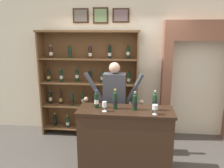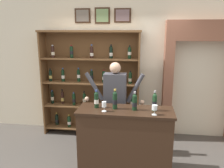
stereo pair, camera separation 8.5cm
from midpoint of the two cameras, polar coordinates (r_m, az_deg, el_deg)
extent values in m
cube|color=beige|center=(4.87, 3.30, 5.22)|extent=(12.00, 0.16, 3.03)
cube|color=#382316|center=(4.87, -6.86, 16.62)|extent=(0.32, 0.02, 0.29)
cube|color=slate|center=(4.85, -6.90, 16.63)|extent=(0.26, 0.01, 0.23)
cube|color=#382316|center=(4.78, -1.90, 16.76)|extent=(0.31, 0.02, 0.32)
cube|color=#739662|center=(4.77, -1.93, 16.77)|extent=(0.25, 0.01, 0.25)
cube|color=#382316|center=(4.73, 3.21, 16.78)|extent=(0.34, 0.02, 0.28)
cube|color=#705C62|center=(4.72, 3.19, 16.79)|extent=(0.27, 0.01, 0.22)
cube|color=brown|center=(5.04, -16.00, 0.24)|extent=(0.03, 0.35, 2.20)
cube|color=brown|center=(4.62, 7.16, -0.53)|extent=(0.03, 0.35, 2.20)
cube|color=brown|center=(4.89, -4.51, 0.33)|extent=(2.01, 0.02, 2.20)
cube|color=brown|center=(5.05, -4.71, -10.81)|extent=(1.95, 0.33, 0.03)
cylinder|color=black|center=(5.25, -13.16, -8.85)|extent=(0.08, 0.08, 0.19)
sphere|color=black|center=(5.22, -13.22, -7.80)|extent=(0.07, 0.07, 0.07)
cylinder|color=black|center=(5.20, -13.24, -7.43)|extent=(0.03, 0.03, 0.08)
cylinder|color=#B79338|center=(5.19, -13.26, -7.10)|extent=(0.04, 0.04, 0.03)
cylinder|color=black|center=(5.26, -13.15, -8.94)|extent=(0.08, 0.08, 0.06)
cylinder|color=#19381E|center=(5.09, -10.19, -9.40)|extent=(0.08, 0.08, 0.20)
sphere|color=#19381E|center=(5.05, -10.24, -8.28)|extent=(0.07, 0.07, 0.07)
cylinder|color=#19381E|center=(5.04, -10.25, -7.98)|extent=(0.03, 0.03, 0.07)
cylinder|color=#B79338|center=(5.03, -10.27, -7.71)|extent=(0.03, 0.03, 0.03)
cylinder|color=silver|center=(5.10, -10.18, -9.55)|extent=(0.08, 0.08, 0.06)
cylinder|color=black|center=(5.02, -6.39, -9.59)|extent=(0.08, 0.08, 0.20)
sphere|color=black|center=(4.98, -6.42, -8.47)|extent=(0.07, 0.07, 0.07)
cylinder|color=black|center=(4.97, -6.43, -8.08)|extent=(0.03, 0.03, 0.08)
cylinder|color=black|center=(4.95, -6.44, -7.75)|extent=(0.03, 0.03, 0.03)
cylinder|color=silver|center=(5.03, -6.38, -9.91)|extent=(0.08, 0.08, 0.06)
cylinder|color=black|center=(4.97, -2.74, -9.81)|extent=(0.08, 0.08, 0.19)
sphere|color=black|center=(4.93, -2.75, -8.70)|extent=(0.07, 0.07, 0.07)
cylinder|color=black|center=(4.92, -2.76, -8.45)|extent=(0.03, 0.03, 0.06)
cylinder|color=black|center=(4.91, -2.76, -8.22)|extent=(0.04, 0.04, 0.03)
cylinder|color=silver|center=(4.97, -2.74, -9.77)|extent=(0.08, 0.08, 0.06)
cylinder|color=#19381E|center=(4.90, 0.70, -10.14)|extent=(0.08, 0.08, 0.19)
sphere|color=#19381E|center=(4.86, 0.70, -9.04)|extent=(0.07, 0.07, 0.07)
cylinder|color=#19381E|center=(4.85, 0.70, -8.73)|extent=(0.03, 0.03, 0.07)
cylinder|color=black|center=(4.84, 0.70, -8.46)|extent=(0.04, 0.04, 0.03)
cylinder|color=beige|center=(4.91, 0.70, -10.28)|extent=(0.08, 0.08, 0.06)
cylinder|color=black|center=(4.90, 4.25, -10.23)|extent=(0.08, 0.08, 0.19)
sphere|color=black|center=(4.86, 4.27, -9.15)|extent=(0.07, 0.07, 0.07)
cylinder|color=black|center=(4.85, 4.28, -8.91)|extent=(0.03, 0.03, 0.06)
cylinder|color=#99999E|center=(4.84, 4.28, -8.71)|extent=(0.03, 0.03, 0.03)
cylinder|color=silver|center=(4.90, 4.25, -10.30)|extent=(0.08, 0.08, 0.06)
cube|color=brown|center=(4.87, -4.82, -5.43)|extent=(1.95, 0.33, 0.02)
cylinder|color=black|center=(5.09, -14.22, -3.42)|extent=(0.07, 0.07, 0.23)
sphere|color=black|center=(5.06, -14.30, -2.09)|extent=(0.06, 0.06, 0.06)
cylinder|color=black|center=(5.05, -14.32, -1.84)|extent=(0.03, 0.03, 0.06)
cylinder|color=navy|center=(5.05, -14.33, -1.63)|extent=(0.03, 0.03, 0.03)
cylinder|color=beige|center=(5.09, -14.22, -3.50)|extent=(0.07, 0.07, 0.07)
cylinder|color=black|center=(5.02, -11.81, -3.53)|extent=(0.07, 0.07, 0.23)
sphere|color=black|center=(4.99, -11.88, -2.19)|extent=(0.06, 0.06, 0.06)
cylinder|color=black|center=(4.98, -11.90, -1.78)|extent=(0.03, 0.03, 0.08)
cylinder|color=black|center=(4.97, -11.92, -1.43)|extent=(0.03, 0.03, 0.03)
cylinder|color=tan|center=(5.03, -11.80, -3.77)|extent=(0.07, 0.07, 0.07)
cylinder|color=#19381E|center=(4.89, -9.02, -3.94)|extent=(0.07, 0.07, 0.22)
sphere|color=#19381E|center=(4.86, -9.07, -2.64)|extent=(0.06, 0.06, 0.06)
cylinder|color=#19381E|center=(4.85, -9.08, -2.38)|extent=(0.03, 0.03, 0.06)
cylinder|color=navy|center=(4.85, -9.09, -2.17)|extent=(0.03, 0.03, 0.03)
cylinder|color=black|center=(4.89, -9.01, -4.09)|extent=(0.07, 0.07, 0.07)
cylinder|color=#19381E|center=(4.87, -6.45, -3.97)|extent=(0.07, 0.07, 0.21)
sphere|color=#19381E|center=(4.84, -6.49, -2.70)|extent=(0.06, 0.06, 0.06)
cylinder|color=#19381E|center=(4.83, -6.50, -2.31)|extent=(0.03, 0.03, 0.08)
cylinder|color=black|center=(4.82, -6.51, -1.97)|extent=(0.03, 0.03, 0.03)
cylinder|color=beige|center=(4.87, -6.45, -3.99)|extent=(0.07, 0.07, 0.07)
cylinder|color=black|center=(4.83, -3.64, -3.93)|extent=(0.07, 0.07, 0.23)
sphere|color=black|center=(4.80, -3.66, -2.54)|extent=(0.06, 0.06, 0.06)
cylinder|color=black|center=(4.79, -3.66, -2.14)|extent=(0.03, 0.03, 0.08)
cylinder|color=maroon|center=(4.78, -3.67, -1.79)|extent=(0.03, 0.03, 0.03)
cylinder|color=black|center=(4.83, -3.64, -3.96)|extent=(0.07, 0.07, 0.07)
cylinder|color=black|center=(4.78, -0.41, -4.19)|extent=(0.07, 0.07, 0.22)
sphere|color=black|center=(4.75, -0.41, -2.88)|extent=(0.06, 0.06, 0.06)
cylinder|color=black|center=(4.74, -0.42, -2.45)|extent=(0.03, 0.03, 0.08)
cylinder|color=#99999E|center=(4.73, -0.42, -2.08)|extent=(0.03, 0.03, 0.03)
cylinder|color=silver|center=(4.79, -0.41, -4.52)|extent=(0.07, 0.07, 0.07)
cylinder|color=#19381E|center=(4.77, 2.36, -4.17)|extent=(0.07, 0.07, 0.23)
sphere|color=#19381E|center=(4.73, 2.37, -2.76)|extent=(0.06, 0.06, 0.06)
cylinder|color=#19381E|center=(4.73, 2.38, -2.44)|extent=(0.03, 0.03, 0.07)
cylinder|color=#99999E|center=(4.72, 2.38, -2.16)|extent=(0.03, 0.03, 0.03)
cylinder|color=silver|center=(4.78, 2.36, -4.37)|extent=(0.07, 0.07, 0.07)
cylinder|color=#19381E|center=(4.70, 5.51, -4.57)|extent=(0.07, 0.07, 0.22)
sphere|color=#19381E|center=(4.66, 5.54, -3.22)|extent=(0.06, 0.06, 0.06)
cylinder|color=#19381E|center=(4.66, 5.55, -2.86)|extent=(0.03, 0.03, 0.07)
cylinder|color=navy|center=(4.65, 5.56, -2.56)|extent=(0.03, 0.03, 0.03)
cylinder|color=silver|center=(4.70, 5.50, -4.74)|extent=(0.07, 0.07, 0.07)
cube|color=brown|center=(4.73, -4.94, 0.31)|extent=(1.95, 0.33, 0.02)
cylinder|color=black|center=(4.96, -14.67, 1.87)|extent=(0.07, 0.07, 0.20)
sphere|color=black|center=(4.94, -14.74, 3.05)|extent=(0.07, 0.07, 0.07)
cylinder|color=black|center=(4.94, -14.76, 3.36)|extent=(0.03, 0.03, 0.06)
cylinder|color=black|center=(4.93, -14.77, 3.61)|extent=(0.03, 0.03, 0.03)
cylinder|color=tan|center=(4.96, -14.66, 1.74)|extent=(0.07, 0.07, 0.06)
cylinder|color=black|center=(4.87, -11.67, 1.90)|extent=(0.07, 0.07, 0.21)
sphere|color=black|center=(4.85, -11.74, 3.18)|extent=(0.07, 0.07, 0.07)
cylinder|color=black|center=(4.84, -11.75, 3.53)|extent=(0.03, 0.03, 0.07)
cylinder|color=navy|center=(4.84, -11.77, 3.83)|extent=(0.03, 0.03, 0.03)
cylinder|color=silver|center=(4.87, -11.67, 1.76)|extent=(0.07, 0.07, 0.07)
cylinder|color=black|center=(4.79, -7.85, 1.88)|extent=(0.07, 0.07, 0.21)
sphere|color=black|center=(4.77, -7.89, 3.20)|extent=(0.07, 0.07, 0.07)
cylinder|color=black|center=(4.77, -7.90, 3.56)|extent=(0.03, 0.03, 0.07)
cylinder|color=navy|center=(4.76, -7.91, 3.87)|extent=(0.03, 0.03, 0.03)
cylinder|color=silver|center=(4.79, -7.85, 1.97)|extent=(0.07, 0.07, 0.07)
cylinder|color=black|center=(4.70, -4.60, 1.70)|extent=(0.07, 0.07, 0.21)
sphere|color=black|center=(4.68, -4.63, 3.01)|extent=(0.07, 0.07, 0.07)
cylinder|color=black|center=(4.67, -4.63, 3.28)|extent=(0.03, 0.03, 0.06)
cylinder|color=navy|center=(4.67, -4.64, 3.50)|extent=(0.03, 0.03, 0.03)
cylinder|color=black|center=(4.70, -4.61, 1.78)|extent=(0.07, 0.07, 0.07)
cylinder|color=#19381E|center=(4.68, -1.56, 1.63)|extent=(0.07, 0.07, 0.20)
sphere|color=#19381E|center=(4.66, -1.57, 2.87)|extent=(0.07, 0.07, 0.07)
cylinder|color=#19381E|center=(4.66, -1.57, 3.20)|extent=(0.02, 0.02, 0.06)
cylinder|color=maroon|center=(4.65, -1.57, 3.47)|extent=(0.03, 0.03, 0.03)
cylinder|color=silver|center=(4.68, -1.56, 1.50)|extent=(0.07, 0.07, 0.06)
cylinder|color=black|center=(4.61, 1.82, 1.42)|extent=(0.07, 0.07, 0.20)
sphere|color=black|center=(4.59, 1.83, 2.69)|extent=(0.07, 0.07, 0.07)
cylinder|color=black|center=(4.58, 1.84, 3.05)|extent=(0.03, 0.03, 0.07)
cylinder|color=navy|center=(4.58, 1.84, 3.36)|extent=(0.03, 0.03, 0.03)
cylinder|color=silver|center=(4.61, 1.82, 1.44)|extent=(0.07, 0.07, 0.06)
cylinder|color=#19381E|center=(4.59, 5.11, 1.32)|extent=(0.07, 0.07, 0.20)
sphere|color=#19381E|center=(4.57, 5.14, 2.58)|extent=(0.07, 0.07, 0.07)
cylinder|color=#19381E|center=(4.56, 5.15, 2.90)|extent=(0.03, 0.03, 0.06)
cylinder|color=black|center=(4.56, 5.15, 3.16)|extent=(0.03, 0.03, 0.03)
cylinder|color=beige|center=(4.59, 5.11, 1.07)|extent=(0.07, 0.07, 0.06)
cube|color=brown|center=(4.64, -5.07, 6.34)|extent=(1.95, 0.33, 0.02)
cylinder|color=black|center=(4.82, -14.10, 7.60)|extent=(0.07, 0.07, 0.20)
sphere|color=black|center=(4.81, -14.17, 8.86)|extent=(0.07, 0.07, 0.07)
cylinder|color=black|center=(4.80, -14.19, 9.11)|extent=(0.03, 0.03, 0.06)
cylinder|color=#99999E|center=(4.80, -14.20, 9.32)|extent=(0.04, 0.04, 0.03)
cylinder|color=beige|center=(4.82, -14.09, 7.43)|extent=(0.07, 0.07, 0.06)
cylinder|color=black|center=(4.71, -9.57, 7.70)|extent=(0.07, 0.07, 0.20)
sphere|color=black|center=(4.70, -9.63, 8.99)|extent=(0.07, 0.07, 0.07)
cylinder|color=black|center=(4.69, -9.64, 9.26)|extent=(0.03, 0.03, 0.06)
cylinder|color=maroon|center=(4.69, -9.65, 9.47)|extent=(0.03, 0.03, 0.03)
cylinder|color=black|center=(4.70, -9.58, 7.78)|extent=(0.07, 0.07, 0.06)
cylinder|color=black|center=(4.62, -4.58, 7.68)|extent=(0.07, 0.07, 0.19)
sphere|color=black|center=(4.61, -4.61, 8.95)|extent=(0.07, 0.07, 0.07)
cylinder|color=black|center=(4.61, -4.61, 9.36)|extent=(0.03, 0.03, 0.08)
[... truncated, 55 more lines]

